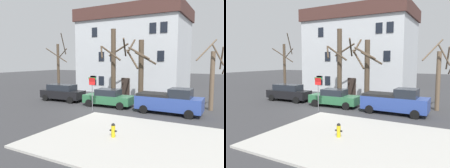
% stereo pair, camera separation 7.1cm
% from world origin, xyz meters
% --- Properties ---
extents(ground_plane, '(120.00, 120.00, 0.00)m').
position_xyz_m(ground_plane, '(0.00, 0.00, 0.00)').
color(ground_plane, '#38383A').
extents(sidewalk_slab, '(10.19, 8.14, 0.12)m').
position_xyz_m(sidewalk_slab, '(5.86, -5.03, 0.06)').
color(sidewalk_slab, '#B7B5AD').
rests_on(sidewalk_slab, ground_plane).
extents(building_main, '(14.61, 9.43, 11.26)m').
position_xyz_m(building_main, '(-2.12, 13.82, 5.69)').
color(building_main, silver).
rests_on(building_main, ground_plane).
extents(tree_bare_near, '(2.44, 2.76, 7.60)m').
position_xyz_m(tree_bare_near, '(-8.90, 5.58, 3.47)').
color(tree_bare_near, '#4C3D2D').
rests_on(tree_bare_near, ground_plane).
extents(tree_bare_mid, '(3.47, 3.44, 7.60)m').
position_xyz_m(tree_bare_mid, '(-0.81, 5.19, 4.03)').
color(tree_bare_mid, '#4C3D2D').
rests_on(tree_bare_mid, ground_plane).
extents(tree_bare_far, '(3.18, 2.63, 6.51)m').
position_xyz_m(tree_bare_far, '(2.33, 4.98, 3.44)').
color(tree_bare_far, '#4C3D2D').
rests_on(tree_bare_far, ground_plane).
extents(tree_bare_end, '(2.99, 2.60, 6.20)m').
position_xyz_m(tree_bare_end, '(9.07, 4.92, 3.01)').
color(tree_bare_end, brown).
rests_on(tree_bare_end, ground_plane).
extents(car_black_wagon, '(4.82, 2.13, 1.76)m').
position_xyz_m(car_black_wagon, '(-5.37, 2.17, 0.92)').
color(car_black_wagon, black).
rests_on(car_black_wagon, ground_plane).
extents(car_green_sedan, '(4.76, 2.19, 1.64)m').
position_xyz_m(car_green_sedan, '(0.34, 2.03, 0.82)').
color(car_green_sedan, '#2D6B42').
rests_on(car_green_sedan, ground_plane).
extents(pickup_truck_blue, '(5.25, 2.18, 2.10)m').
position_xyz_m(pickup_truck_blue, '(6.07, 1.94, 1.01)').
color(pickup_truck_blue, '#2D4799').
rests_on(pickup_truck_blue, ground_plane).
extents(fire_hydrant, '(0.42, 0.22, 0.78)m').
position_xyz_m(fire_hydrant, '(4.91, -5.42, 0.52)').
color(fire_hydrant, gold).
rests_on(fire_hydrant, sidewalk_slab).
extents(street_sign_pole, '(0.76, 0.07, 2.87)m').
position_xyz_m(street_sign_pole, '(0.06, -0.23, 2.01)').
color(street_sign_pole, slate).
rests_on(street_sign_pole, ground_plane).
extents(bicycle_leaning, '(1.72, 0.42, 1.03)m').
position_xyz_m(bicycle_leaning, '(-3.58, 4.07, 0.37)').
color(bicycle_leaning, black).
rests_on(bicycle_leaning, ground_plane).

